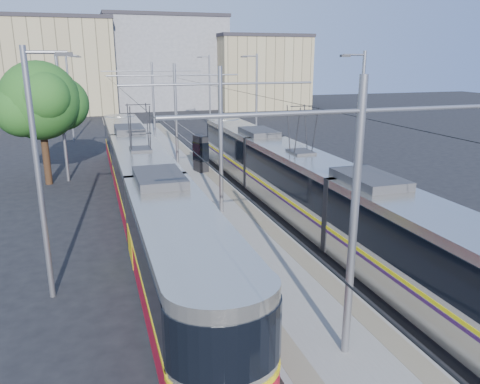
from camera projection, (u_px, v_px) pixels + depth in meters
name	position (u px, v px, depth m)	size (l,w,h in m)	color
ground	(284.00, 291.00, 15.93)	(160.00, 160.00, 0.00)	black
platform	(186.00, 174.00, 31.46)	(4.00, 50.00, 0.30)	gray
tactile_strip_left	(164.00, 173.00, 30.99)	(0.70, 50.00, 0.01)	gray
tactile_strip_right	(207.00, 170.00, 31.84)	(0.70, 50.00, 0.01)	gray
rails	(186.00, 176.00, 31.49)	(8.71, 70.00, 0.03)	gray
track_arrow	(201.00, 364.00, 12.13)	(1.20, 5.00, 0.01)	silver
tram_left	(142.00, 181.00, 23.37)	(2.43, 31.84, 5.50)	black
tram_right	(300.00, 182.00, 22.65)	(2.43, 29.27, 5.50)	black
catenary	(193.00, 113.00, 27.65)	(9.20, 70.00, 7.00)	gray
street_lamps	(173.00, 108.00, 34.01)	(15.18, 38.22, 8.00)	gray
shelter	(201.00, 153.00, 31.18)	(0.92, 1.23, 2.42)	black
tree	(46.00, 102.00, 28.35)	(5.19, 4.80, 7.54)	#382314
building_left	(55.00, 66.00, 66.15)	(16.32, 12.24, 13.16)	#9A8D68
building_centre	(163.00, 62.00, 74.37)	(18.36, 14.28, 14.00)	gray
building_right	(259.00, 72.00, 73.35)	(14.28, 10.20, 11.16)	#9A8D68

